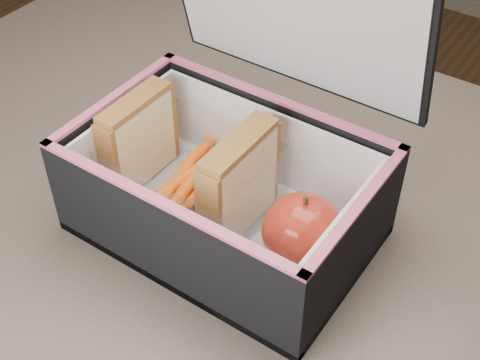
# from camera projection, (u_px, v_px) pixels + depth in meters

# --- Properties ---
(kitchen_table) EXTENTS (1.20, 0.80, 0.75)m
(kitchen_table) POSITION_uv_depth(u_px,v_px,m) (282.00, 325.00, 0.69)
(kitchen_table) COLOR brown
(kitchen_table) RESTS_ON ground
(lunch_bag) EXTENTS (0.28, 0.23, 0.28)m
(lunch_bag) POSITION_uv_depth(u_px,v_px,m) (228.00, 183.00, 0.63)
(lunch_bag) COLOR black
(lunch_bag) RESTS_ON kitchen_table
(plastic_tub) EXTENTS (0.17, 0.12, 0.07)m
(plastic_tub) POSITION_uv_depth(u_px,v_px,m) (188.00, 174.00, 0.66)
(plastic_tub) COLOR white
(plastic_tub) RESTS_ON lunch_bag
(sandwich_left) EXTENTS (0.02, 0.09, 0.10)m
(sandwich_left) POSITION_uv_depth(u_px,v_px,m) (139.00, 139.00, 0.68)
(sandwich_left) COLOR beige
(sandwich_left) RESTS_ON plastic_tub
(sandwich_right) EXTENTS (0.03, 0.09, 0.10)m
(sandwich_right) POSITION_uv_depth(u_px,v_px,m) (239.00, 183.00, 0.62)
(sandwich_right) COLOR beige
(sandwich_right) RESTS_ON plastic_tub
(carrot_sticks) EXTENTS (0.06, 0.16, 0.03)m
(carrot_sticks) POSITION_uv_depth(u_px,v_px,m) (185.00, 188.00, 0.67)
(carrot_sticks) COLOR orange
(carrot_sticks) RESTS_ON plastic_tub
(paper_napkin) EXTENTS (0.08, 0.08, 0.01)m
(paper_napkin) POSITION_uv_depth(u_px,v_px,m) (297.00, 254.00, 0.62)
(paper_napkin) COLOR white
(paper_napkin) RESTS_ON lunch_bag
(red_apple) EXTENTS (0.08, 0.08, 0.08)m
(red_apple) POSITION_uv_depth(u_px,v_px,m) (303.00, 231.00, 0.59)
(red_apple) COLOR maroon
(red_apple) RESTS_ON paper_napkin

